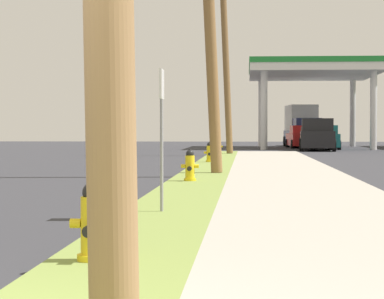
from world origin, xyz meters
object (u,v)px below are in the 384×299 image
object	(u,v)px
fire_hydrant_second	(190,167)
car_teal_by_near_pump	(325,138)
utility_pole_background	(226,59)
car_red_by_far_pump	(302,138)
truck_navy_at_far_bay	(302,127)
fire_hydrant_nearest	(92,226)
truck_black_at_forecourt	(317,136)
fire_hydrant_third	(210,153)
truck_silver_on_apron	(306,134)
street_sign_post	(162,110)
fire_hydrant_fourth	(219,147)

from	to	relation	value
fire_hydrant_second	car_teal_by_near_pump	size ratio (longest dim) A/B	0.16
fire_hydrant_second	utility_pole_background	bearing A→B (deg)	89.21
car_teal_by_near_pump	car_red_by_far_pump	world-z (taller)	same
car_teal_by_near_pump	truck_navy_at_far_bay	size ratio (longest dim) A/B	0.70
fire_hydrant_nearest	car_red_by_far_pump	world-z (taller)	car_red_by_far_pump
car_teal_by_near_pump	truck_black_at_forecourt	distance (m)	3.61
fire_hydrant_nearest	fire_hydrant_third	world-z (taller)	same
fire_hydrant_nearest	fire_hydrant_third	distance (m)	22.42
car_teal_by_near_pump	truck_navy_at_far_bay	world-z (taller)	truck_navy_at_far_bay
fire_hydrant_second	utility_pole_background	size ratio (longest dim) A/B	0.08
fire_hydrant_second	truck_black_at_forecourt	distance (m)	31.46
truck_silver_on_apron	truck_navy_at_far_bay	xyz separation A→B (m)	(-0.54, -3.80, 0.57)
fire_hydrant_second	truck_silver_on_apron	bearing A→B (deg)	82.41
fire_hydrant_second	truck_silver_on_apron	xyz separation A→B (m)	(6.01, 45.11, 0.47)
street_sign_post	fire_hydrant_third	bearing A→B (deg)	90.34
street_sign_post	car_red_by_far_pump	xyz separation A→B (m)	(5.17, 45.01, -0.91)
truck_silver_on_apron	car_teal_by_near_pump	bearing A→B (deg)	-87.59
car_teal_by_near_pump	fire_hydrant_second	bearing A→B (deg)	-100.61
truck_silver_on_apron	car_red_by_far_pump	bearing A→B (deg)	-96.13
utility_pole_background	truck_silver_on_apron	world-z (taller)	utility_pole_background
car_red_by_far_pump	truck_silver_on_apron	xyz separation A→B (m)	(0.77, 7.14, 0.19)
car_red_by_far_pump	truck_silver_on_apron	world-z (taller)	truck_silver_on_apron
car_teal_by_near_pump	utility_pole_background	bearing A→B (deg)	-115.28
fire_hydrant_fourth	street_sign_post	world-z (taller)	street_sign_post
car_teal_by_near_pump	truck_black_at_forecourt	size ratio (longest dim) A/B	0.83
fire_hydrant_third	truck_black_at_forecourt	world-z (taller)	truck_black_at_forecourt
utility_pole_background	fire_hydrant_nearest	bearing A→B (deg)	-90.69
truck_black_at_forecourt	fire_hydrant_fourth	bearing A→B (deg)	-120.44
fire_hydrant_second	fire_hydrant_fourth	xyz separation A→B (m)	(-0.06, 21.24, 0.00)
fire_hydrant_nearest	truck_black_at_forecourt	distance (m)	42.91
fire_hydrant_nearest	car_teal_by_near_pump	xyz separation A→B (m)	(6.56, 46.04, 0.28)
fire_hydrant_fourth	fire_hydrant_second	bearing A→B (deg)	-89.83
fire_hydrant_nearest	truck_navy_at_far_bay	bearing A→B (deg)	83.99
fire_hydrant_second	fire_hydrant_third	size ratio (longest dim) A/B	1.00
fire_hydrant_second	truck_black_at_forecourt	world-z (taller)	truck_black_at_forecourt
truck_silver_on_apron	street_sign_post	bearing A→B (deg)	-96.49
street_sign_post	car_red_by_far_pump	world-z (taller)	street_sign_post
fire_hydrant_nearest	utility_pole_background	world-z (taller)	utility_pole_background
fire_hydrant_second	utility_pole_background	distance (m)	21.86
fire_hydrant_fourth	street_sign_post	xyz separation A→B (m)	(0.13, -28.27, 1.19)
utility_pole_background	street_sign_post	distance (m)	28.64
street_sign_post	truck_black_at_forecourt	world-z (taller)	street_sign_post
fire_hydrant_third	utility_pole_background	world-z (taller)	utility_pole_background
fire_hydrant_fourth	car_red_by_far_pump	distance (m)	17.55
car_teal_by_near_pump	truck_black_at_forecourt	world-z (taller)	truck_black_at_forecourt
car_red_by_far_pump	fire_hydrant_fourth	bearing A→B (deg)	-107.59
car_teal_by_near_pump	truck_navy_at_far_bay	xyz separation A→B (m)	(-0.99, 6.85, 0.77)
truck_silver_on_apron	fire_hydrant_second	bearing A→B (deg)	-97.59
truck_silver_on_apron	truck_navy_at_far_bay	bearing A→B (deg)	-98.12
fire_hydrant_fourth	car_teal_by_near_pump	size ratio (longest dim) A/B	0.16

